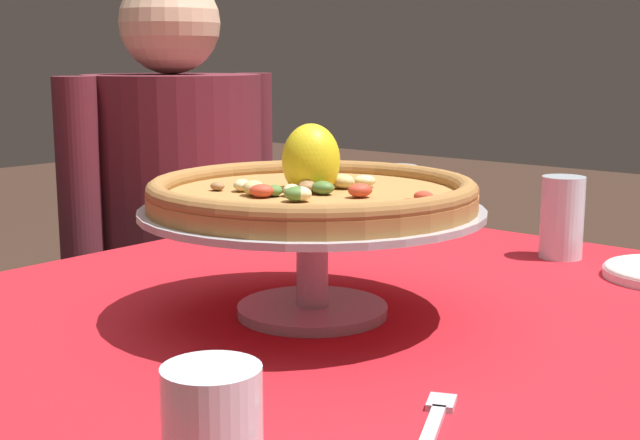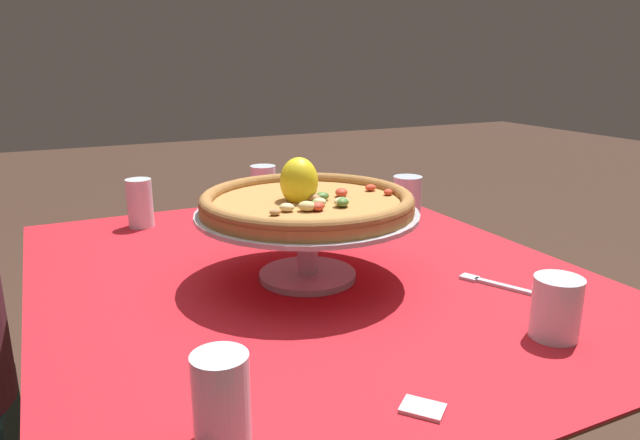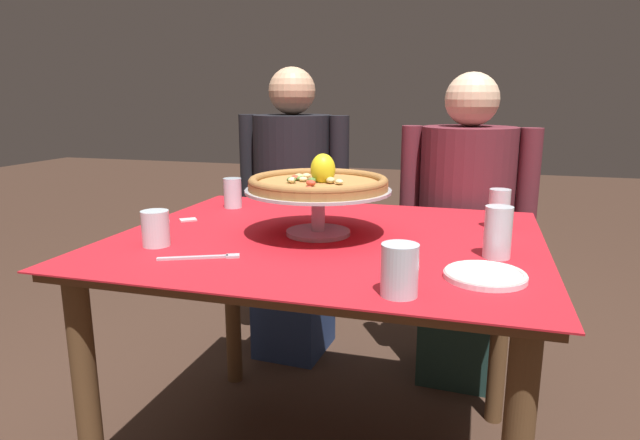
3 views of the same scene
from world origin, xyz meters
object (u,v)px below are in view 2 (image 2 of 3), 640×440
object	(u,v)px
water_glass_front_right	(407,199)
water_glass_back_right	(140,205)
pizza_stand	(307,229)
sugar_packet	(423,408)
dinner_fork	(505,287)
pizza	(307,201)
water_glass_front_left	(556,312)
water_glass_side_right	(263,192)
side_plate	(327,205)
water_glass_back_left	(222,403)

from	to	relation	value
water_glass_front_right	water_glass_back_right	bearing A→B (deg)	72.45
pizza_stand	sugar_packet	size ratio (longest dim) A/B	8.11
dinner_fork	pizza	bearing A→B (deg)	56.30
dinner_fork	sugar_packet	bearing A→B (deg)	124.61
water_glass_back_right	water_glass_front_left	xyz separation A→B (m)	(-0.86, -0.45, -0.01)
pizza	water_glass_side_right	xyz separation A→B (m)	(0.48, -0.09, -0.09)
pizza_stand	dinner_fork	size ratio (longest dim) A/B	2.20
water_glass_side_right	water_glass_front_left	size ratio (longest dim) A/B	1.35
pizza_stand	side_plate	distance (m)	0.53
water_glass_back_right	water_glass_front_right	bearing A→B (deg)	-107.55
water_glass_front_right	water_glass_back_left	distance (m)	0.97
pizza	water_glass_front_left	distance (m)	0.45
water_glass_back_left	sugar_packet	size ratio (longest dim) A/B	2.06
water_glass_side_right	sugar_packet	bearing A→B (deg)	170.97
pizza	water_glass_front_right	bearing A→B (deg)	-55.27
pizza_stand	pizza	distance (m)	0.05
water_glass_back_right	dinner_fork	world-z (taller)	water_glass_back_right
pizza_stand	water_glass_front_left	bearing A→B (deg)	-148.27
water_glass_side_right	sugar_packet	distance (m)	0.93
pizza	sugar_packet	xyz separation A→B (m)	(-0.44, 0.05, -0.15)
pizza_stand	water_glass_back_right	size ratio (longest dim) A/B	3.48
sugar_packet	water_glass_side_right	bearing A→B (deg)	-9.03
water_glass_front_right	sugar_packet	size ratio (longest dim) A/B	2.07
dinner_fork	water_glass_back_left	bearing A→B (deg)	108.63
pizza	dinner_fork	size ratio (longest dim) A/B	2.09
water_glass_back_left	dinner_fork	world-z (taller)	water_glass_back_left
pizza_stand	side_plate	world-z (taller)	pizza_stand
pizza	side_plate	size ratio (longest dim) A/B	2.21
water_glass_side_right	water_glass_back_right	size ratio (longest dim) A/B	1.08
water_glass_front_right	side_plate	size ratio (longest dim) A/B	0.59
water_glass_back_right	water_glass_front_left	distance (m)	0.97
pizza	side_plate	bearing A→B (deg)	-30.50
water_glass_back_left	side_plate	xyz separation A→B (m)	(0.84, -0.55, -0.04)
water_glass_side_right	dinner_fork	size ratio (longest dim) A/B	0.68
water_glass_side_right	side_plate	world-z (taller)	water_glass_side_right
water_glass_back_right	water_glass_front_right	size ratio (longest dim) A/B	1.13
dinner_fork	sugar_packet	distance (m)	0.43
dinner_fork	sugar_packet	world-z (taller)	dinner_fork
water_glass_back_left	dinner_fork	size ratio (longest dim) A/B	0.56
sugar_packet	water_glass_back_right	bearing A→B (deg)	10.15
water_glass_back_right	water_glass_front_right	world-z (taller)	water_glass_back_right
water_glass_back_left	water_glass_front_left	world-z (taller)	water_glass_back_left
water_glass_side_right	side_plate	size ratio (longest dim) A/B	0.72
pizza_stand	water_glass_front_right	distance (m)	0.51
dinner_fork	water_glass_front_right	bearing A→B (deg)	-13.39
dinner_fork	sugar_packet	size ratio (longest dim) A/B	3.69
water_glass_back_left	dinner_fork	xyz separation A→B (m)	(0.20, -0.58, -0.04)
pizza	sugar_packet	bearing A→B (deg)	173.08
water_glass_front_right	water_glass_back_left	bearing A→B (deg)	134.43
pizza	water_glass_side_right	size ratio (longest dim) A/B	3.07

